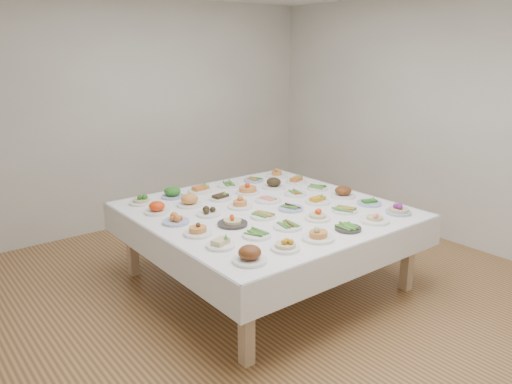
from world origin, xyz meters
TOP-DOWN VIEW (x-y plane):
  - room_envelope at (0.00, 0.00)m, footprint 5.02×5.02m
  - display_table at (0.10, 0.13)m, footprint 2.27×2.27m
  - dish_0 at (-0.76, -0.74)m, footprint 0.24×0.24m
  - dish_1 at (-0.41, -0.73)m, footprint 0.22×0.22m
  - dish_2 at (-0.07, -0.73)m, footprint 0.25×0.25m
  - dish_3 at (0.28, -0.74)m, footprint 0.22×0.22m
  - dish_4 at (0.61, -0.74)m, footprint 0.25×0.25m
  - dish_5 at (0.96, -0.73)m, footprint 0.23×0.23m
  - dish_6 at (-0.77, -0.38)m, footprint 0.22×0.22m
  - dish_7 at (-0.41, -0.38)m, footprint 0.24×0.23m
  - dish_8 at (-0.08, -0.39)m, footprint 0.24×0.24m
  - dish_9 at (0.26, -0.39)m, footprint 0.23×0.23m
  - dish_10 at (0.61, -0.39)m, footprint 0.25×0.23m
  - dish_11 at (0.97, -0.39)m, footprint 0.23×0.23m
  - dish_12 at (-0.76, -0.05)m, footprint 0.23×0.23m
  - dish_13 at (-0.41, -0.05)m, footprint 0.25×0.25m
  - dish_14 at (-0.08, -0.05)m, footprint 0.22×0.22m
  - dish_15 at (0.26, -0.04)m, footprint 0.23×0.23m
  - dish_16 at (0.61, -0.04)m, footprint 0.24×0.24m
  - dish_17 at (0.96, -0.05)m, footprint 0.25×0.25m
  - dish_18 at (-0.77, 0.30)m, footprint 0.23×0.23m
  - dish_19 at (-0.43, 0.30)m, footprint 0.22×0.22m
  - dish_20 at (-0.07, 0.31)m, footprint 0.23×0.23m
  - dish_21 at (0.27, 0.30)m, footprint 0.25×0.25m
  - dish_22 at (0.62, 0.29)m, footprint 0.23×0.23m
  - dish_23 at (0.95, 0.31)m, footprint 0.22×0.22m
  - dish_24 at (-0.77, 0.65)m, footprint 0.23×0.23m
  - dish_25 at (-0.42, 0.65)m, footprint 0.24×0.24m
  - dish_26 at (-0.07, 0.64)m, footprint 0.22×0.22m
  - dish_27 at (0.28, 0.65)m, footprint 0.26×0.25m
  - dish_28 at (0.62, 0.63)m, footprint 0.25×0.25m
  - dish_29 at (0.95, 0.64)m, footprint 0.22×0.22m
  - dish_30 at (-0.76, 1.00)m, footprint 0.22×0.22m
  - dish_31 at (-0.41, 0.99)m, footprint 0.22×0.22m
  - dish_32 at (-0.08, 1.00)m, footprint 0.25×0.25m
  - dish_33 at (0.27, 0.99)m, footprint 0.26×0.24m
  - dish_34 at (0.62, 0.99)m, footprint 0.22×0.22m
  - dish_35 at (0.96, 0.98)m, footprint 0.25×0.25m

SIDE VIEW (x-z plane):
  - display_table at x=0.10m, z-range 0.31..1.06m
  - dish_21 at x=0.27m, z-range 0.74..0.80m
  - dish_23 at x=0.95m, z-range 0.75..0.80m
  - dish_22 at x=0.62m, z-range 0.75..0.80m
  - dish_34 at x=0.62m, z-range 0.75..0.80m
  - dish_3 at x=0.28m, z-range 0.75..0.80m
  - dish_8 at x=-0.08m, z-range 0.75..0.80m
  - dish_15 at x=0.26m, z-range 0.75..0.80m
  - dish_7 at x=-0.41m, z-range 0.75..0.80m
  - dish_14 at x=-0.08m, z-range 0.75..0.80m
  - dish_10 at x=0.61m, z-range 0.75..0.80m
  - dish_33 at x=0.27m, z-range 0.75..0.81m
  - dish_11 at x=0.97m, z-range 0.74..0.83m
  - dish_19 at x=-0.43m, z-range 0.74..0.83m
  - dish_26 at x=-0.07m, z-range 0.74..0.83m
  - dish_16 at x=0.61m, z-range 0.74..0.83m
  - dish_6 at x=-0.77m, z-range 0.74..0.83m
  - dish_29 at x=0.95m, z-range 0.74..0.84m
  - dish_18 at x=-0.77m, z-range 0.74..0.84m
  - dish_32 at x=-0.08m, z-range 0.74..0.86m
  - dish_12 at x=-0.76m, z-range 0.74..0.86m
  - dish_1 at x=-0.41m, z-range 0.75..0.86m
  - dish_24 at x=-0.77m, z-range 0.74..0.87m
  - dish_35 at x=0.96m, z-range 0.74..0.87m
  - dish_0 at x=-0.76m, z-range 0.74..0.87m
  - dish_20 at x=-0.07m, z-range 0.74..0.87m
  - dish_28 at x=0.62m, z-range 0.74..0.87m
  - dish_9 at x=0.26m, z-range 0.75..0.87m
  - dish_17 at x=0.96m, z-range 0.74..0.88m
  - dish_13 at x=-0.41m, z-range 0.74..0.88m
  - dish_5 at x=0.96m, z-range 0.75..0.88m
  - dish_4 at x=0.61m, z-range 0.75..0.88m
  - dish_30 at x=-0.76m, z-range 0.75..0.88m
  - dish_25 at x=-0.42m, z-range 0.75..0.88m
  - dish_31 at x=-0.41m, z-range 0.75..0.89m
  - dish_27 at x=0.28m, z-range 0.75..0.90m
  - dish_2 at x=-0.07m, z-range 0.75..0.90m
  - room_envelope at x=0.00m, z-range 0.43..3.24m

